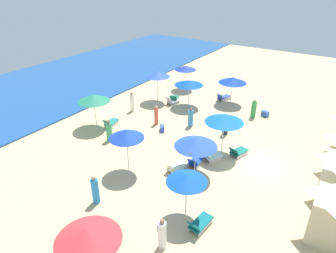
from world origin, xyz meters
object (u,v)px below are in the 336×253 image
(lounge_chair_4_0, at_px, (212,156))
(beachgoer_5, at_px, (109,131))
(umbrella_7, at_px, (157,74))
(lounge_chair_8_0, at_px, (196,161))
(beachgoer_6, at_px, (132,102))
(cooler_box_0, at_px, (71,233))
(umbrella_9, at_px, (186,68))
(cooler_box_2, at_px, (265,114))
(umbrella_2, at_px, (126,134))
(umbrella_5, at_px, (88,235))
(beachgoer_3, at_px, (95,190))
(lounge_chair_7_0, at_px, (174,98))
(umbrella_4, at_px, (224,119))
(beachgoer_1, at_px, (254,109))
(lounge_chair_4_1, at_px, (238,152))
(lounge_chair_3_0, at_px, (111,123))
(lounge_chair_5_0, at_px, (84,247))
(beachgoer_0, at_px, (162,234))
(umbrella_1, at_px, (189,83))
(cooler_box_1, at_px, (162,128))
(lounge_chair_8_1, at_px, (177,167))
(umbrella_6, at_px, (233,80))
(beachgoer_2, at_px, (226,125))
(beachgoer_7, at_px, (156,115))
(lounge_chair_1_0, at_px, (172,101))
(lounge_chair_6_0, at_px, (223,97))
(umbrella_8, at_px, (196,142))
(umbrella_3, at_px, (93,98))
(beachgoer_4, at_px, (191,118))
(umbrella_0, at_px, (187,178))

(lounge_chair_4_0, bearing_deg, beachgoer_5, 38.62)
(umbrella_7, relative_size, lounge_chair_8_0, 1.97)
(beachgoer_6, relative_size, cooler_box_0, 3.02)
(umbrella_9, height_order, beachgoer_5, umbrella_9)
(cooler_box_2, bearing_deg, umbrella_2, -86.93)
(umbrella_9, bearing_deg, umbrella_5, -158.78)
(beachgoer_3, bearing_deg, lounge_chair_7_0, -1.78)
(umbrella_4, height_order, lounge_chair_7_0, umbrella_4)
(beachgoer_1, bearing_deg, lounge_chair_4_1, -30.47)
(umbrella_7, relative_size, beachgoer_6, 1.61)
(umbrella_4, xyz_separation_m, beachgoer_1, (6.24, 0.14, -1.67))
(lounge_chair_4_1, bearing_deg, beachgoer_5, 38.10)
(lounge_chair_3_0, bearing_deg, beachgoer_5, 119.13)
(beachgoer_1, bearing_deg, lounge_chair_8_0, -45.43)
(umbrella_4, xyz_separation_m, lounge_chair_8_0, (-2.06, 0.73, -2.15))
(lounge_chair_4_0, height_order, lounge_chair_5_0, lounge_chair_4_0)
(lounge_chair_5_0, relative_size, beachgoer_3, 0.96)
(lounge_chair_7_0, bearing_deg, beachgoer_0, 101.65)
(umbrella_1, height_order, cooler_box_1, umbrella_1)
(beachgoer_6, bearing_deg, umbrella_1, -66.65)
(lounge_chair_3_0, height_order, lounge_chair_8_1, lounge_chair_3_0)
(umbrella_6, distance_m, beachgoer_2, 5.97)
(beachgoer_2, height_order, cooler_box_2, beachgoer_2)
(lounge_chair_3_0, height_order, beachgoer_7, beachgoer_7)
(lounge_chair_7_0, bearing_deg, cooler_box_2, 170.84)
(lounge_chair_1_0, height_order, lounge_chair_6_0, lounge_chair_1_0)
(umbrella_5, relative_size, lounge_chair_5_0, 1.56)
(cooler_box_0, bearing_deg, lounge_chair_4_0, -39.67)
(beachgoer_7, bearing_deg, umbrella_8, -152.88)
(lounge_chair_1_0, height_order, lounge_chair_4_0, lounge_chair_1_0)
(lounge_chair_6_0, distance_m, cooler_box_0, 18.24)
(umbrella_4, relative_size, umbrella_5, 1.07)
(lounge_chair_4_1, height_order, lounge_chair_5_0, lounge_chair_4_1)
(lounge_chair_4_0, xyz_separation_m, beachgoer_0, (-7.14, -1.19, 0.45))
(lounge_chair_8_1, relative_size, beachgoer_5, 1.00)
(umbrella_2, xyz_separation_m, beachgoer_7, (5.79, 2.17, -1.72))
(umbrella_3, relative_size, lounge_chair_4_1, 1.82)
(umbrella_7, relative_size, umbrella_8, 1.13)
(lounge_chair_6_0, relative_size, beachgoer_5, 0.97)
(lounge_chair_8_0, height_order, beachgoer_5, beachgoer_5)
(umbrella_2, bearing_deg, umbrella_3, 62.30)
(lounge_chair_8_0, bearing_deg, beachgoer_2, -91.95)
(lounge_chair_5_0, distance_m, umbrella_8, 7.65)
(lounge_chair_8_1, relative_size, beachgoer_4, 1.04)
(umbrella_0, distance_m, cooler_box_2, 13.19)
(lounge_chair_4_0, bearing_deg, umbrella_9, -27.05)
(umbrella_1, xyz_separation_m, beachgoer_1, (0.86, -5.44, -1.36))
(umbrella_4, height_order, umbrella_6, umbrella_4)
(umbrella_5, xyz_separation_m, beachgoer_0, (2.55, -1.42, -1.41))
(umbrella_2, relative_size, cooler_box_0, 4.87)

